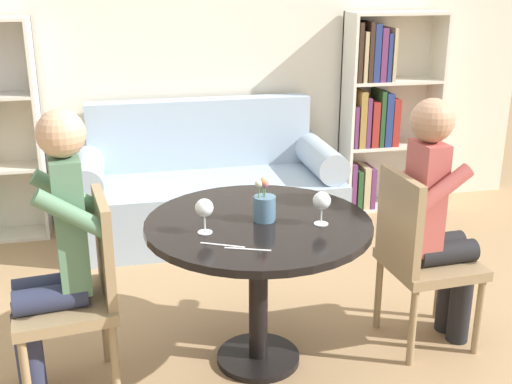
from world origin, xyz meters
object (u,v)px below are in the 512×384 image
object	(u,v)px
couch	(207,191)
flower_vase	(264,205)
chair_left	(80,289)
wine_glass_right	(322,202)
person_right	(437,218)
person_left	(54,254)
wine_glass_left	(204,209)
bookshelf_right	(379,111)
chair_right	(418,253)

from	to	relation	value
couch	flower_vase	distance (m)	1.73
chair_left	wine_glass_right	world-z (taller)	chair_left
couch	flower_vase	world-z (taller)	flower_vase
couch	person_right	world-z (taller)	person_right
person_left	wine_glass_left	xyz separation A→B (m)	(0.63, -0.03, 0.16)
wine_glass_left	flower_vase	xyz separation A→B (m)	(0.28, 0.08, -0.03)
bookshelf_right	person_right	distance (m)	1.98
couch	flower_vase	size ratio (longest dim) A/B	8.58
wine_glass_right	flower_vase	world-z (taller)	flower_vase
couch	wine_glass_left	world-z (taller)	couch
bookshelf_right	chair_left	xyz separation A→B (m)	(-2.18, -1.95, -0.27)
chair_left	chair_right	size ratio (longest dim) A/B	1.00
chair_left	chair_right	xyz separation A→B (m)	(1.59, 0.03, 0.00)
chair_left	flower_vase	world-z (taller)	flower_vase
person_right	wine_glass_left	size ratio (longest dim) A/B	8.14
person_right	chair_left	bearing A→B (deg)	87.85
bookshelf_right	couch	bearing A→B (deg)	-169.27
chair_left	person_right	distance (m)	1.69
chair_right	wine_glass_right	distance (m)	0.64
bookshelf_right	chair_right	size ratio (longest dim) A/B	1.68
person_right	flower_vase	size ratio (longest dim) A/B	5.85
chair_right	wine_glass_left	world-z (taller)	chair_right
wine_glass_left	chair_left	bearing A→B (deg)	174.77
person_left	bookshelf_right	bearing A→B (deg)	124.19
person_left	wine_glass_left	bearing A→B (deg)	80.28
chair_left	wine_glass_right	bearing A→B (deg)	79.72
person_left	flower_vase	size ratio (longest dim) A/B	6.01
bookshelf_right	wine_glass_left	bearing A→B (deg)	-129.26
bookshelf_right	person_right	bearing A→B (deg)	-104.55
couch	person_left	xyz separation A→B (m)	(-0.88, -1.71, 0.36)
chair_left	wine_glass_right	xyz separation A→B (m)	(1.06, -0.06, 0.34)
chair_left	wine_glass_left	distance (m)	0.64
bookshelf_right	chair_right	distance (m)	2.03
bookshelf_right	person_right	world-z (taller)	bookshelf_right
person_right	couch	bearing A→B (deg)	24.74
chair_right	wine_glass_left	bearing A→B (deg)	90.83
bookshelf_right	wine_glass_left	world-z (taller)	bookshelf_right
chair_left	flower_vase	bearing A→B (deg)	85.46
bookshelf_right	person_right	xyz separation A→B (m)	(-0.50, -1.91, -0.10)
person_left	person_right	size ratio (longest dim) A/B	1.03
couch	wine_glass_left	distance (m)	1.83
wine_glass_left	couch	bearing A→B (deg)	81.69
chair_left	person_left	distance (m)	0.20
flower_vase	couch	bearing A→B (deg)	90.94
chair_left	wine_glass_left	size ratio (longest dim) A/B	5.87
couch	wine_glass_right	size ratio (longest dim) A/B	12.14
chair_right	couch	bearing A→B (deg)	22.19
chair_right	person_right	xyz separation A→B (m)	(0.09, 0.01, 0.17)
chair_left	wine_glass_left	xyz separation A→B (m)	(0.54, -0.05, 0.34)
wine_glass_right	flower_vase	distance (m)	0.26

